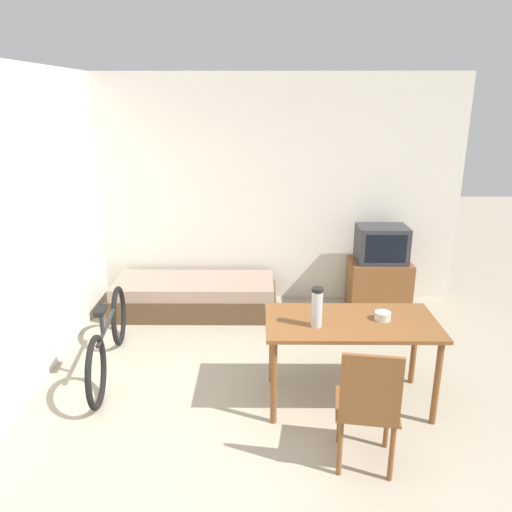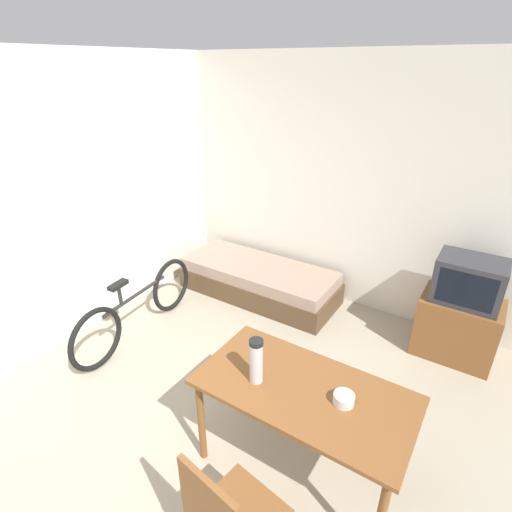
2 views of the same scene
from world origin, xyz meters
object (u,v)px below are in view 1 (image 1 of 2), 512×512
Objects in this scene: daybed at (195,296)px; wooden_chair at (368,404)px; thermos_flask at (317,306)px; mate_bowl at (383,316)px; tv at (379,272)px; dining_table at (351,331)px; bicycle at (109,340)px.

wooden_chair is at bearing -60.67° from daybed.
thermos_flask is 2.50× the size of mate_bowl.
tv is at bearing 2.65° from daybed.
tv is at bearing 75.63° from wooden_chair.
daybed is 2.56m from mate_bowl.
dining_table is (1.49, -1.81, 0.45)m from daybed.
mate_bowl is (1.74, -1.79, 0.57)m from daybed.
daybed is 2.18m from tv.
tv reaches higher than bicycle.
wooden_chair is 2.45m from bicycle.
daybed is 2.05× the size of wooden_chair.
thermos_flask is at bearing -17.65° from bicycle.
tv reaches higher than wooden_chair.
mate_bowl is (0.25, 0.02, 0.12)m from dining_table.
tv reaches higher than daybed.
wooden_chair is (-0.02, -0.80, -0.13)m from dining_table.
daybed is 1.11× the size of bicycle.
wooden_chair is 7.28× the size of mate_bowl.
wooden_chair is (-0.70, -2.71, 0.05)m from tv.
wooden_chair is 0.85m from thermos_flask.
daybed is 3.02m from wooden_chair.
dining_table is (-0.68, -1.91, 0.18)m from tv.
tv is (2.17, 0.10, 0.27)m from daybed.
bicycle is at bearing 167.32° from dining_table.
wooden_chair reaches higher than daybed.
wooden_chair is at bearing -68.79° from thermos_flask.
dining_table reaches higher than bicycle.
dining_table is 1.47× the size of wooden_chair.
daybed is 2.37m from thermos_flask.
dining_table is 0.82m from wooden_chair.
tv is at bearing 64.34° from thermos_flask.
bicycle is 5.35× the size of thermos_flask.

